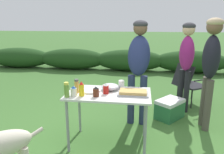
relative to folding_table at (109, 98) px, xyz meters
The scene contains 18 objects.
ground_plane 0.66m from the folding_table, ahead, with size 60.00×60.00×0.00m, color #3D6B2D.
shrub_hedge 4.60m from the folding_table, 90.00° to the left, with size 14.40×0.90×0.71m.
folding_table is the anchor object (origin of this frame).
food_tray 0.34m from the folding_table, ahead, with size 0.39×0.23×0.06m.
plate_stack 0.26m from the folding_table, behind, with size 0.26×0.26×0.02m, color white.
mixing_bowl 0.18m from the folding_table, 90.95° to the left, with size 0.24×0.24×0.08m, color silver.
paper_cup_stack 0.29m from the folding_table, 54.21° to the left, with size 0.08×0.08×0.12m, color white.
mayo_bottle 0.48m from the folding_table, 156.69° to the right, with size 0.08×0.08×0.13m.
spice_jar 0.45m from the folding_table, behind, with size 0.06×0.06×0.18m.
mustard_bottle 0.40m from the folding_table, 153.37° to the right, with size 0.07×0.07×0.19m.
ketchup_bottle 0.15m from the folding_table, 142.28° to the right, with size 0.07×0.07×0.14m.
relish_jar 0.57m from the folding_table, 154.93° to the right, with size 0.06×0.06×0.19m.
bbq_sauce_bottle 0.25m from the folding_table, 131.09° to the right, with size 0.08×0.08×0.13m.
standing_person_with_beanie 0.96m from the folding_table, 64.90° to the left, with size 0.38×0.51×1.67m.
standing_person_in_navy_coat 1.64m from the folding_table, 24.99° to the left, with size 0.26×0.34×1.71m.
standing_person_in_olive_jacket 1.85m from the folding_table, 47.98° to the left, with size 0.34×0.38×1.63m.
camp_chair_green_behind_table 2.16m from the folding_table, 50.62° to the left, with size 0.75×0.71×0.83m.
cooler_box 1.41m from the folding_table, 45.50° to the left, with size 0.55×0.57×0.34m.
Camera 1 is at (0.42, -2.70, 1.67)m, focal length 35.00 mm.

